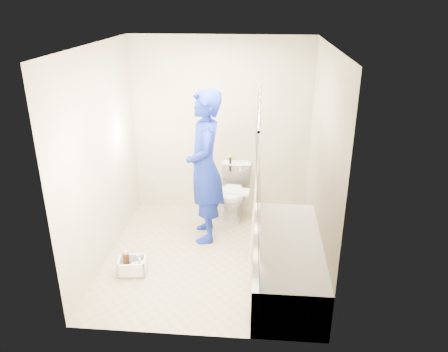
# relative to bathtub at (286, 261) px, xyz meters

# --- Properties ---
(floor) EXTENTS (2.60, 2.60, 0.00)m
(floor) POSITION_rel_bathtub_xyz_m (-0.85, 0.43, -0.27)
(floor) COLOR tan
(floor) RESTS_ON ground
(ceiling) EXTENTS (2.40, 2.60, 0.02)m
(ceiling) POSITION_rel_bathtub_xyz_m (-0.85, 0.43, 2.13)
(ceiling) COLOR white
(ceiling) RESTS_ON wall_back
(wall_back) EXTENTS (2.40, 0.02, 2.40)m
(wall_back) POSITION_rel_bathtub_xyz_m (-0.85, 1.73, 0.93)
(wall_back) COLOR #C0B994
(wall_back) RESTS_ON ground
(wall_front) EXTENTS (2.40, 0.02, 2.40)m
(wall_front) POSITION_rel_bathtub_xyz_m (-0.85, -0.88, 0.93)
(wall_front) COLOR #C0B994
(wall_front) RESTS_ON ground
(wall_left) EXTENTS (0.02, 2.60, 2.40)m
(wall_left) POSITION_rel_bathtub_xyz_m (-2.05, 0.43, 0.93)
(wall_left) COLOR #C0B994
(wall_left) RESTS_ON ground
(wall_right) EXTENTS (0.02, 2.60, 2.40)m
(wall_right) POSITION_rel_bathtub_xyz_m (0.35, 0.43, 0.93)
(wall_right) COLOR #C0B994
(wall_right) RESTS_ON ground
(bathtub) EXTENTS (0.70, 1.75, 0.50)m
(bathtub) POSITION_rel_bathtub_xyz_m (0.00, 0.00, 0.00)
(bathtub) COLOR white
(bathtub) RESTS_ON ground
(curtain_rod) EXTENTS (0.02, 1.90, 0.02)m
(curtain_rod) POSITION_rel_bathtub_xyz_m (-0.33, 0.00, 1.68)
(curtain_rod) COLOR silver
(curtain_rod) RESTS_ON wall_back
(shower_curtain) EXTENTS (0.06, 1.75, 1.80)m
(shower_curtain) POSITION_rel_bathtub_xyz_m (-0.33, 0.00, 0.75)
(shower_curtain) COLOR white
(shower_curtain) RESTS_ON curtain_rod
(toilet) EXTENTS (0.46, 0.74, 0.73)m
(toilet) POSITION_rel_bathtub_xyz_m (-0.65, 1.46, 0.10)
(toilet) COLOR white
(toilet) RESTS_ON ground
(tank_lid) EXTENTS (0.46, 0.23, 0.03)m
(tank_lid) POSITION_rel_bathtub_xyz_m (-0.66, 1.35, 0.16)
(tank_lid) COLOR white
(tank_lid) RESTS_ON toilet
(tank_internals) EXTENTS (0.18, 0.06, 0.24)m
(tank_internals) POSITION_rel_bathtub_xyz_m (-0.68, 1.66, 0.45)
(tank_internals) COLOR black
(tank_internals) RESTS_ON toilet
(plumber) EXTENTS (0.57, 0.76, 1.88)m
(plumber) POSITION_rel_bathtub_xyz_m (-0.97, 0.89, 0.67)
(plumber) COLOR #0F1A99
(plumber) RESTS_ON ground
(cleaning_caddy) EXTENTS (0.33, 0.28, 0.23)m
(cleaning_caddy) POSITION_rel_bathtub_xyz_m (-1.66, 0.02, -0.18)
(cleaning_caddy) COLOR white
(cleaning_caddy) RESTS_ON ground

